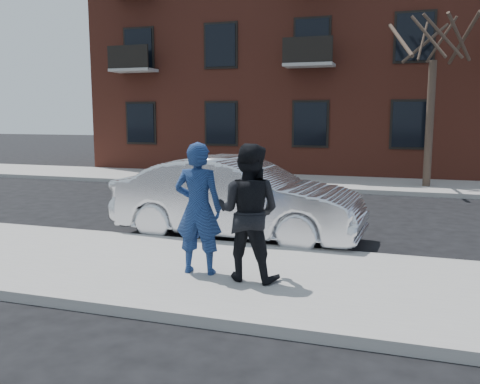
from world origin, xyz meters
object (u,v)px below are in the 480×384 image
(man_hoodie, at_px, (198,208))
(man_peacoat, at_px, (249,212))
(street_tree, at_px, (435,23))
(silver_sedan, at_px, (238,199))

(man_hoodie, xyz_separation_m, man_peacoat, (0.81, -0.04, -0.00))
(street_tree, distance_m, silver_sedan, 10.56)
(silver_sedan, distance_m, man_peacoat, 3.09)
(man_hoodie, height_order, man_peacoat, man_hoodie)
(street_tree, height_order, silver_sedan, street_tree)
(silver_sedan, height_order, man_hoodie, man_hoodie)
(silver_sedan, relative_size, man_peacoat, 2.56)
(silver_sedan, bearing_deg, man_hoodie, -171.12)
(silver_sedan, bearing_deg, man_peacoat, -156.09)
(silver_sedan, relative_size, man_hoodie, 2.55)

